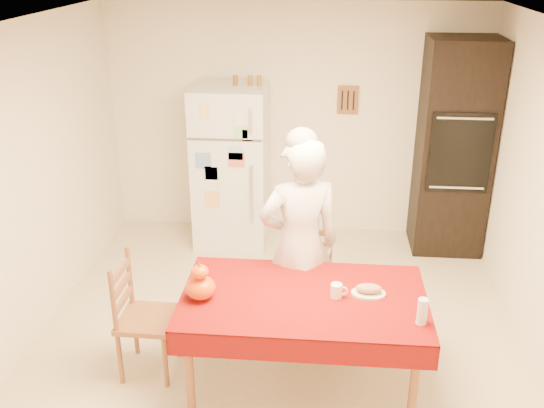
# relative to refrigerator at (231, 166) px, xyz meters

# --- Properties ---
(floor) EXTENTS (4.50, 4.50, 0.00)m
(floor) POSITION_rel_refrigerator_xyz_m (0.65, -1.88, -0.85)
(floor) COLOR #C9B891
(floor) RESTS_ON ground
(room_shell) EXTENTS (4.02, 4.52, 2.51)m
(room_shell) POSITION_rel_refrigerator_xyz_m (0.65, -1.88, 0.77)
(room_shell) COLOR #F5E6CE
(room_shell) RESTS_ON ground
(refrigerator) EXTENTS (0.75, 0.74, 1.70)m
(refrigerator) POSITION_rel_refrigerator_xyz_m (0.00, 0.00, 0.00)
(refrigerator) COLOR white
(refrigerator) RESTS_ON floor
(oven_cabinet) EXTENTS (0.70, 0.62, 2.20)m
(oven_cabinet) POSITION_rel_refrigerator_xyz_m (2.28, 0.05, 0.25)
(oven_cabinet) COLOR black
(oven_cabinet) RESTS_ON floor
(dining_table) EXTENTS (1.70, 1.00, 0.76)m
(dining_table) POSITION_rel_refrigerator_xyz_m (0.87, -2.35, -0.16)
(dining_table) COLOR brown
(dining_table) RESTS_ON floor
(chair_far) EXTENTS (0.50, 0.48, 0.95)m
(chair_far) POSITION_rel_refrigerator_xyz_m (0.90, -1.62, -0.34)
(chair_far) COLOR brown
(chair_far) RESTS_ON floor
(chair_left) EXTENTS (0.41, 0.43, 0.95)m
(chair_left) POSITION_rel_refrigerator_xyz_m (-0.35, -2.27, -0.34)
(chair_left) COLOR brown
(chair_left) RESTS_ON floor
(seated_woman) EXTENTS (0.74, 0.59, 1.76)m
(seated_woman) POSITION_rel_refrigerator_xyz_m (0.81, -1.83, 0.03)
(seated_woman) COLOR silver
(seated_woman) RESTS_ON floor
(coffee_mug) EXTENTS (0.08, 0.08, 0.10)m
(coffee_mug) POSITION_rel_refrigerator_xyz_m (1.09, -2.34, -0.04)
(coffee_mug) COLOR white
(coffee_mug) RESTS_ON dining_table
(pumpkin_lower) EXTENTS (0.21, 0.21, 0.16)m
(pumpkin_lower) POSITION_rel_refrigerator_xyz_m (0.16, -2.43, -0.01)
(pumpkin_lower) COLOR #E35F05
(pumpkin_lower) RESTS_ON dining_table
(pumpkin_upper) EXTENTS (0.12, 0.12, 0.09)m
(pumpkin_upper) POSITION_rel_refrigerator_xyz_m (0.16, -2.43, 0.11)
(pumpkin_upper) COLOR #D04204
(pumpkin_upper) RESTS_ON pumpkin_lower
(wine_glass) EXTENTS (0.07, 0.07, 0.18)m
(wine_glass) POSITION_rel_refrigerator_xyz_m (1.63, -2.61, -0.00)
(wine_glass) COLOR silver
(wine_glass) RESTS_ON dining_table
(bread_plate) EXTENTS (0.24, 0.24, 0.02)m
(bread_plate) POSITION_rel_refrigerator_xyz_m (1.31, -2.29, -0.08)
(bread_plate) COLOR silver
(bread_plate) RESTS_ON dining_table
(bread_loaf) EXTENTS (0.18, 0.10, 0.06)m
(bread_loaf) POSITION_rel_refrigerator_xyz_m (1.31, -2.29, -0.04)
(bread_loaf) COLOR #A57951
(bread_loaf) RESTS_ON bread_plate
(spice_jar_left) EXTENTS (0.05, 0.05, 0.10)m
(spice_jar_left) POSITION_rel_refrigerator_xyz_m (0.06, 0.05, 0.90)
(spice_jar_left) COLOR brown
(spice_jar_left) RESTS_ON refrigerator
(spice_jar_mid) EXTENTS (0.05, 0.05, 0.10)m
(spice_jar_mid) POSITION_rel_refrigerator_xyz_m (0.21, 0.05, 0.90)
(spice_jar_mid) COLOR #90621A
(spice_jar_mid) RESTS_ON refrigerator
(spice_jar_right) EXTENTS (0.05, 0.05, 0.10)m
(spice_jar_right) POSITION_rel_refrigerator_xyz_m (0.30, 0.05, 0.90)
(spice_jar_right) COLOR #9A5C1C
(spice_jar_right) RESTS_ON refrigerator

